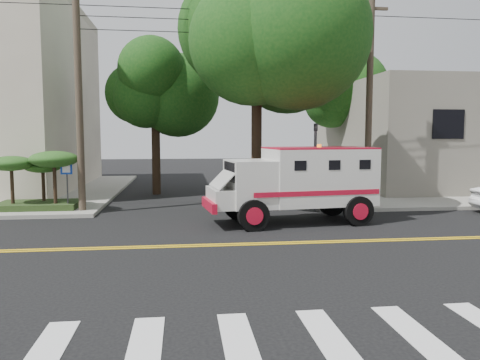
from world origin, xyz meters
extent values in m
plane|color=black|center=(0.00, 0.00, 0.00)|extent=(100.00, 100.00, 0.00)
cube|color=gray|center=(13.50, 13.50, 0.07)|extent=(17.00, 17.00, 0.15)
cube|color=slate|center=(15.00, 14.00, 3.15)|extent=(14.00, 12.00, 6.00)
cylinder|color=#382D23|center=(-5.60, 6.00, 4.50)|extent=(0.28, 0.28, 9.00)
cylinder|color=#382D23|center=(6.30, 6.20, 4.50)|extent=(0.28, 0.28, 9.00)
cylinder|color=black|center=(1.50, 6.50, 3.50)|extent=(0.44, 0.44, 7.00)
sphere|color=#103D11|center=(1.50, 6.50, 7.00)|extent=(5.32, 5.32, 5.32)
sphere|color=#103D11|center=(2.64, 5.74, 7.57)|extent=(4.56, 4.56, 4.56)
cylinder|color=black|center=(-3.00, 12.00, 2.80)|extent=(0.44, 0.44, 5.60)
sphere|color=#103D11|center=(-3.00, 12.00, 5.60)|extent=(3.92, 3.92, 3.92)
sphere|color=#103D11|center=(-2.16, 11.44, 6.02)|extent=(3.36, 3.36, 3.36)
cylinder|color=black|center=(8.50, 16.00, 2.97)|extent=(0.44, 0.44, 5.95)
sphere|color=#103D11|center=(8.50, 16.00, 5.95)|extent=(4.20, 4.20, 4.20)
sphere|color=#103D11|center=(9.40, 15.40, 6.40)|extent=(3.60, 3.60, 3.60)
cylinder|color=#3F3F42|center=(3.80, 5.60, 1.80)|extent=(0.12, 0.12, 3.60)
imported|color=#3F3F42|center=(3.80, 5.60, 3.15)|extent=(0.15, 0.18, 0.90)
cylinder|color=#3F3F42|center=(-6.20, 6.20, 1.00)|extent=(0.06, 0.06, 2.00)
cube|color=#0C33A5|center=(-6.20, 6.14, 1.80)|extent=(0.45, 0.03, 0.45)
cube|color=#1E3314|center=(-7.50, 6.80, 0.27)|extent=(3.20, 2.00, 0.24)
cylinder|color=black|center=(-8.40, 6.50, 1.15)|extent=(0.14, 0.14, 1.52)
ellipsoid|color=#1E4815|center=(-8.40, 6.50, 2.00)|extent=(1.73, 1.73, 0.60)
cylinder|color=black|center=(-7.40, 7.20, 1.07)|extent=(0.14, 0.14, 1.36)
ellipsoid|color=#1E4815|center=(-7.40, 7.20, 1.83)|extent=(1.55, 1.55, 0.54)
cylinder|color=black|center=(-6.70, 6.30, 1.23)|extent=(0.14, 0.14, 1.68)
ellipsoid|color=#1E4815|center=(-6.70, 6.30, 2.17)|extent=(1.91, 1.91, 0.66)
cube|color=beige|center=(3.25, 3.21, 1.65)|extent=(3.91, 2.60, 1.98)
cube|color=beige|center=(0.72, 2.90, 1.46)|extent=(1.75, 2.24, 1.60)
cube|color=black|center=(-0.01, 2.81, 1.89)|extent=(0.25, 1.60, 0.66)
cube|color=beige|center=(-0.26, 2.78, 0.99)|extent=(1.07, 1.98, 0.66)
cube|color=#AD0D25|center=(-0.73, 2.72, 0.75)|extent=(0.41, 2.03, 0.33)
cube|color=#AD0D25|center=(3.25, 3.21, 2.67)|extent=(3.91, 2.60, 0.06)
cylinder|color=black|center=(0.66, 1.83, 0.52)|extent=(1.07, 0.43, 1.04)
cylinder|color=black|center=(0.41, 3.93, 0.52)|extent=(1.07, 0.43, 1.04)
cylinder|color=black|center=(4.41, 2.29, 0.52)|extent=(1.07, 0.43, 1.04)
cylinder|color=black|center=(4.15, 4.38, 0.52)|extent=(1.07, 0.43, 1.04)
imported|color=gray|center=(5.50, 5.60, 0.95)|extent=(0.70, 0.66, 1.60)
imported|color=gray|center=(5.50, 9.22, 0.93)|extent=(0.95, 0.87, 1.56)
camera|label=1|loc=(-1.62, -13.07, 3.12)|focal=35.00mm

